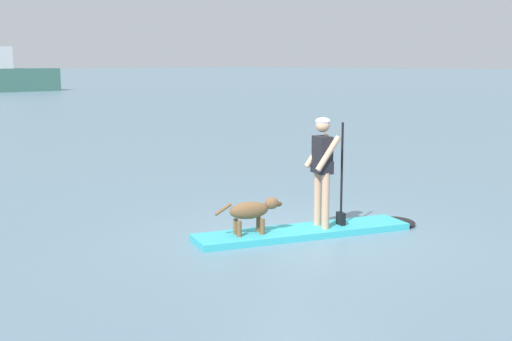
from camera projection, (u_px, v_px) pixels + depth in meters
ground_plane at (303, 235)px, 10.47m from camera, size 400.00×400.00×0.00m
paddleboard at (316, 230)px, 10.55m from camera, size 3.69×2.16×0.10m
person_paddler at (323, 164)px, 10.42m from camera, size 0.68×0.60×1.71m
dog at (252, 211)px, 10.08m from camera, size 1.02×0.51×0.53m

